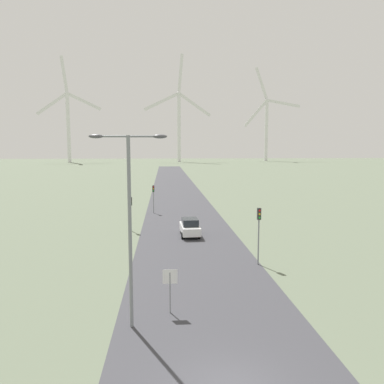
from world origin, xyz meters
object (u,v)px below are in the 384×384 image
(stop_sign_near, at_px, (170,283))
(wind_turbine_center, at_px, (266,122))
(traffic_light_post_near_right, at_px, (259,224))
(wind_turbine_left, at_px, (179,118))
(car_approaching, at_px, (190,227))
(wind_turbine_far_left, at_px, (68,119))
(traffic_light_post_mid_left, at_px, (153,193))
(streetlamp, at_px, (130,207))
(traffic_light_post_near_left, at_px, (131,206))

(stop_sign_near, height_order, wind_turbine_center, wind_turbine_center)
(traffic_light_post_near_right, bearing_deg, wind_turbine_left, 89.39)
(car_approaching, distance_m, wind_turbine_far_left, 207.46)
(stop_sign_near, xyz_separation_m, car_approaching, (2.31, 17.88, -0.81))
(traffic_light_post_near_right, bearing_deg, traffic_light_post_mid_left, 110.27)
(wind_turbine_far_left, xyz_separation_m, wind_turbine_center, (126.63, 16.25, -0.37))
(streetlamp, height_order, wind_turbine_left, wind_turbine_left)
(traffic_light_post_mid_left, bearing_deg, traffic_light_post_near_left, -100.89)
(stop_sign_near, height_order, traffic_light_post_near_left, traffic_light_post_near_left)
(wind_turbine_far_left, height_order, wind_turbine_center, wind_turbine_far_left)
(streetlamp, relative_size, wind_turbine_left, 0.14)
(streetlamp, bearing_deg, traffic_light_post_near_right, 46.83)
(car_approaching, xyz_separation_m, wind_turbine_center, (66.20, 213.08, 25.02))
(stop_sign_near, bearing_deg, traffic_light_post_mid_left, 93.24)
(traffic_light_post_near_right, distance_m, wind_turbine_left, 213.47)
(stop_sign_near, bearing_deg, car_approaching, 82.65)
(stop_sign_near, xyz_separation_m, traffic_light_post_near_left, (-3.91, 20.65, 1.01))
(car_approaching, relative_size, wind_turbine_far_left, 0.07)
(traffic_light_post_near_right, relative_size, wind_turbine_center, 0.07)
(traffic_light_post_near_left, distance_m, traffic_light_post_near_right, 16.64)
(stop_sign_near, bearing_deg, traffic_light_post_near_left, 100.73)
(streetlamp, relative_size, car_approaching, 2.31)
(streetlamp, bearing_deg, traffic_light_post_near_left, 95.04)
(traffic_light_post_near_right, xyz_separation_m, car_approaching, (-4.63, 9.84, -2.32))
(stop_sign_near, height_order, wind_turbine_left, wind_turbine_left)
(wind_turbine_far_left, distance_m, wind_turbine_center, 127.67)
(wind_turbine_far_left, distance_m, wind_turbine_left, 67.55)
(car_approaching, relative_size, wind_turbine_center, 0.07)
(traffic_light_post_mid_left, distance_m, wind_turbine_far_left, 192.95)
(traffic_light_post_near_right, bearing_deg, stop_sign_near, -130.78)
(traffic_light_post_mid_left, distance_m, wind_turbine_center, 212.59)
(wind_turbine_left, bearing_deg, stop_sign_near, -92.39)
(stop_sign_near, xyz_separation_m, wind_turbine_far_left, (-58.12, 214.70, 24.59))
(car_approaching, height_order, wind_turbine_far_left, wind_turbine_far_left)
(traffic_light_post_near_right, xyz_separation_m, wind_turbine_far_left, (-65.06, 206.67, 23.07))
(traffic_light_post_near_right, height_order, wind_turbine_center, wind_turbine_center)
(wind_turbine_center, bearing_deg, traffic_light_post_near_left, -109.00)
(stop_sign_near, distance_m, traffic_light_post_near_right, 10.72)
(traffic_light_post_near_left, relative_size, car_approaching, 0.89)
(traffic_light_post_near_right, relative_size, wind_turbine_far_left, 0.07)
(streetlamp, height_order, traffic_light_post_near_right, streetlamp)
(wind_turbine_left, bearing_deg, streetlamp, -92.89)
(wind_turbine_far_left, bearing_deg, traffic_light_post_mid_left, -72.89)
(traffic_light_post_near_right, distance_m, traffic_light_post_mid_left, 25.19)
(stop_sign_near, height_order, traffic_light_post_mid_left, traffic_light_post_mid_left)
(wind_turbine_far_left, bearing_deg, stop_sign_near, -74.85)
(streetlamp, distance_m, wind_turbine_far_left, 224.24)
(wind_turbine_far_left, bearing_deg, streetlamp, -75.44)
(traffic_light_post_mid_left, xyz_separation_m, wind_turbine_left, (11.00, 188.46, 24.60))
(stop_sign_near, distance_m, wind_turbine_far_left, 223.79)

